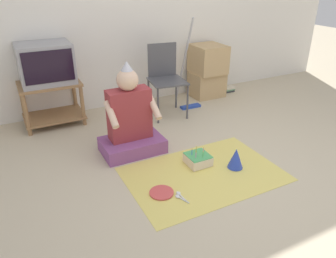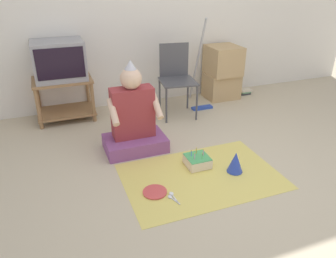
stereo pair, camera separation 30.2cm
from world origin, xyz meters
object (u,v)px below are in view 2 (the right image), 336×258
dust_mop (199,82)px  birthday_cake (197,161)px  cardboard_box_stack (222,72)px  person_seated (134,121)px  folding_chair (176,75)px  party_hat_blue (235,162)px  paper_plate (155,192)px  tv (59,60)px  book_pile (245,92)px

dust_mop → birthday_cake: bearing=-115.9°
cardboard_box_stack → person_seated: size_ratio=0.80×
folding_chair → party_hat_blue: (-0.01, -1.49, -0.40)m
paper_plate → dust_mop: bearing=54.2°
person_seated → cardboard_box_stack: bearing=33.1°
cardboard_box_stack → folding_chair: bearing=-160.3°
party_hat_blue → paper_plate: size_ratio=0.97×
tv → book_pile: (2.57, -0.02, -0.70)m
book_pile → party_hat_blue: 2.17m
tv → person_seated: 1.27m
dust_mop → paper_plate: size_ratio=5.75×
party_hat_blue → tv: bearing=126.4°
party_hat_blue → book_pile: bearing=55.0°
folding_chair → tv: bearing=166.8°
person_seated → party_hat_blue: size_ratio=4.71×
paper_plate → tv: bearing=106.2°
party_hat_blue → cardboard_box_stack: bearing=64.8°
dust_mop → person_seated: dust_mop is taller
folding_chair → person_seated: 1.07m
person_seated → party_hat_blue: bearing=-45.6°
book_pile → cardboard_box_stack: bearing=179.0°
cardboard_box_stack → party_hat_blue: bearing=-115.2°
tv → person_seated: size_ratio=0.62×
paper_plate → birthday_cake: bearing=26.7°
folding_chair → paper_plate: folding_chair is taller
folding_chair → cardboard_box_stack: 0.88m
cardboard_box_stack → party_hat_blue: size_ratio=3.77×
tv → paper_plate: tv is taller
cardboard_box_stack → person_seated: 1.88m
cardboard_box_stack → book_pile: (0.41, -0.01, -0.34)m
folding_chair → paper_plate: 1.80m
cardboard_box_stack → dust_mop: dust_mop is taller
party_hat_blue → birthday_cake: bearing=142.5°
book_pile → party_hat_blue: (-1.24, -1.77, 0.07)m
person_seated → dust_mop: bearing=36.5°
cardboard_box_stack → birthday_cake: (-1.12, -1.57, -0.33)m
folding_chair → dust_mop: (0.38, 0.10, -0.17)m
person_seated → birthday_cake: (0.46, -0.54, -0.26)m
person_seated → party_hat_blue: person_seated is taller
cardboard_box_stack → dust_mop: size_ratio=0.63×
tv → book_pile: tv is taller
dust_mop → party_hat_blue: (-0.39, -1.59, -0.23)m
folding_chair → dust_mop: size_ratio=0.75×
cardboard_box_stack → paper_plate: size_ratio=3.65×
person_seated → paper_plate: bearing=-93.5°
person_seated → tv: bearing=119.2°
folding_chair → paper_plate: (-0.80, -1.53, -0.50)m
folding_chair → party_hat_blue: 1.54m
dust_mop → party_hat_blue: size_ratio=5.94×
tv → person_seated: (0.59, -1.05, -0.42)m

